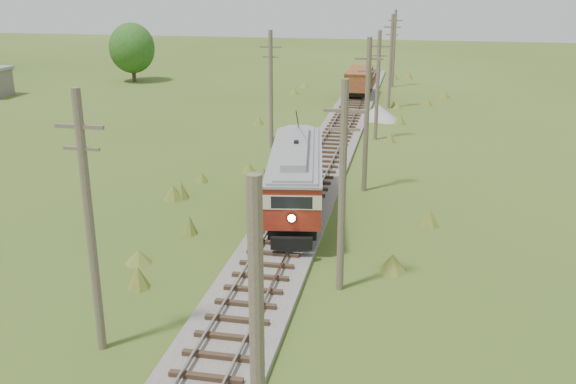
# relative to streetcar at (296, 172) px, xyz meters

# --- Properties ---
(railbed_main) EXTENTS (3.60, 96.00, 0.57)m
(railbed_main) POSITION_rel_streetcar_xyz_m (-0.00, 8.07, -2.29)
(railbed_main) COLOR #605B54
(railbed_main) RESTS_ON ground
(streetcar) EXTENTS (4.34, 11.63, 5.26)m
(streetcar) POSITION_rel_streetcar_xyz_m (0.00, 0.00, 0.00)
(streetcar) COLOR black
(streetcar) RESTS_ON ground
(gondola) EXTENTS (2.46, 7.33, 2.42)m
(gondola) POSITION_rel_streetcar_xyz_m (-0.00, 36.22, -0.62)
(gondola) COLOR black
(gondola) RESTS_ON ground
(gravel_pile) EXTENTS (3.57, 3.79, 1.30)m
(gravel_pile) POSITION_rel_streetcar_xyz_m (2.86, 25.71, -1.88)
(gravel_pile) COLOR gray
(gravel_pile) RESTS_ON ground
(utility_pole_r_1) EXTENTS (0.30, 0.30, 8.80)m
(utility_pole_r_1) POSITION_rel_streetcar_xyz_m (3.10, -20.93, 1.91)
(utility_pole_r_1) COLOR brown
(utility_pole_r_1) RESTS_ON ground
(utility_pole_r_2) EXTENTS (1.60, 0.30, 8.60)m
(utility_pole_r_2) POSITION_rel_streetcar_xyz_m (3.30, -7.93, 1.94)
(utility_pole_r_2) COLOR brown
(utility_pole_r_2) RESTS_ON ground
(utility_pole_r_3) EXTENTS (1.60, 0.30, 9.00)m
(utility_pole_r_3) POSITION_rel_streetcar_xyz_m (3.20, 5.07, 2.14)
(utility_pole_r_3) COLOR brown
(utility_pole_r_3) RESTS_ON ground
(utility_pole_r_4) EXTENTS (1.60, 0.30, 8.40)m
(utility_pole_r_4) POSITION_rel_streetcar_xyz_m (3.00, 18.07, 1.84)
(utility_pole_r_4) COLOR brown
(utility_pole_r_4) RESTS_ON ground
(utility_pole_r_5) EXTENTS (1.60, 0.30, 8.90)m
(utility_pole_r_5) POSITION_rel_streetcar_xyz_m (3.40, 31.07, 2.09)
(utility_pole_r_5) COLOR brown
(utility_pole_r_5) RESTS_ON ground
(utility_pole_r_6) EXTENTS (1.60, 0.30, 8.70)m
(utility_pole_r_6) POSITION_rel_streetcar_xyz_m (3.20, 44.07, 1.99)
(utility_pole_r_6) COLOR brown
(utility_pole_r_6) RESTS_ON ground
(utility_pole_l_a) EXTENTS (1.60, 0.30, 9.00)m
(utility_pole_l_a) POSITION_rel_streetcar_xyz_m (-4.20, -13.93, 2.14)
(utility_pole_l_a) COLOR brown
(utility_pole_l_a) RESTS_ON ground
(utility_pole_l_b) EXTENTS (1.60, 0.30, 8.60)m
(utility_pole_l_b) POSITION_rel_streetcar_xyz_m (-4.50, 14.07, 1.94)
(utility_pole_l_b) COLOR brown
(utility_pole_l_b) RESTS_ON ground
(tree_mid_a) EXTENTS (5.46, 5.46, 7.03)m
(tree_mid_a) POSITION_rel_streetcar_xyz_m (-28.00, 42.07, 1.53)
(tree_mid_a) COLOR #38281C
(tree_mid_a) RESTS_ON ground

